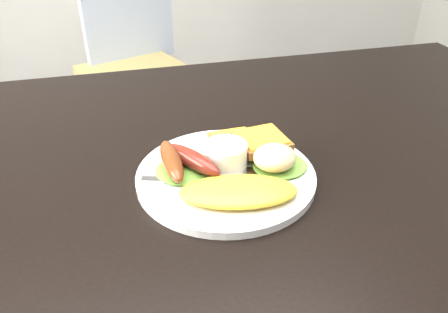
# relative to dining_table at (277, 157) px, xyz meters

# --- Properties ---
(dining_table) EXTENTS (1.20, 0.80, 0.04)m
(dining_table) POSITION_rel_dining_table_xyz_m (0.00, 0.00, 0.00)
(dining_table) COLOR black
(dining_table) RESTS_ON ground
(dining_chair) EXTENTS (0.51, 0.51, 0.05)m
(dining_chair) POSITION_rel_dining_table_xyz_m (-0.15, 1.15, -0.28)
(dining_chair) COLOR tan
(dining_chair) RESTS_ON ground
(person) EXTENTS (0.57, 0.46, 1.37)m
(person) POSITION_rel_dining_table_xyz_m (-0.25, 0.67, -0.04)
(person) COLOR navy
(person) RESTS_ON ground
(plate) EXTENTS (0.25, 0.25, 0.01)m
(plate) POSITION_rel_dining_table_xyz_m (-0.10, -0.07, 0.03)
(plate) COLOR white
(plate) RESTS_ON dining_table
(lettuce_left) EXTENTS (0.11, 0.10, 0.01)m
(lettuce_left) POSITION_rel_dining_table_xyz_m (-0.16, -0.05, 0.04)
(lettuce_left) COLOR #4D881E
(lettuce_left) RESTS_ON plate
(lettuce_right) EXTENTS (0.08, 0.07, 0.01)m
(lettuce_right) POSITION_rel_dining_table_xyz_m (-0.03, -0.08, 0.04)
(lettuce_right) COLOR olive
(lettuce_right) RESTS_ON plate
(omelette) EXTENTS (0.16, 0.10, 0.02)m
(omelette) POSITION_rel_dining_table_xyz_m (-0.10, -0.13, 0.04)
(omelette) COLOR yellow
(omelette) RESTS_ON plate
(sausage_a) EXTENTS (0.03, 0.11, 0.03)m
(sausage_a) POSITION_rel_dining_table_xyz_m (-0.18, -0.05, 0.05)
(sausage_a) COLOR maroon
(sausage_a) RESTS_ON lettuce_left
(sausage_b) EXTENTS (0.08, 0.10, 0.03)m
(sausage_b) POSITION_rel_dining_table_xyz_m (-0.15, -0.06, 0.05)
(sausage_b) COLOR maroon
(sausage_b) RESTS_ON lettuce_left
(ramekin) EXTENTS (0.08, 0.08, 0.04)m
(ramekin) POSITION_rel_dining_table_xyz_m (-0.10, -0.05, 0.05)
(ramekin) COLOR white
(ramekin) RESTS_ON plate
(toast_a) EXTENTS (0.07, 0.07, 0.01)m
(toast_a) POSITION_rel_dining_table_xyz_m (-0.08, -0.00, 0.04)
(toast_a) COLOR brown
(toast_a) RESTS_ON plate
(toast_b) EXTENTS (0.08, 0.08, 0.01)m
(toast_b) POSITION_rel_dining_table_xyz_m (-0.04, -0.03, 0.05)
(toast_b) COLOR olive
(toast_b) RESTS_ON toast_a
(potato_salad) EXTENTS (0.07, 0.07, 0.03)m
(potato_salad) POSITION_rel_dining_table_xyz_m (-0.04, -0.08, 0.06)
(potato_salad) COLOR beige
(potato_salad) RESTS_ON lettuce_right
(fork) EXTENTS (0.14, 0.05, 0.00)m
(fork) POSITION_rel_dining_table_xyz_m (-0.15, -0.08, 0.03)
(fork) COLOR #ADAFB7
(fork) RESTS_ON plate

